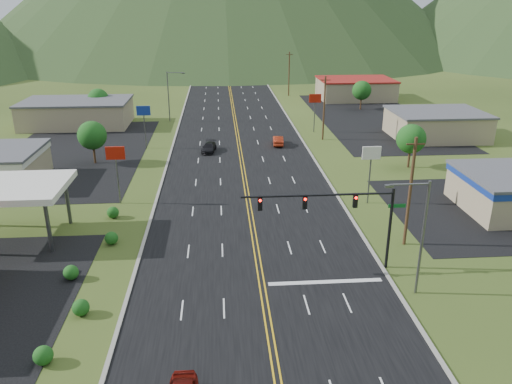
{
  "coord_description": "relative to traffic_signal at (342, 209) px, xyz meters",
  "views": [
    {
      "loc": [
        -3.01,
        -21.54,
        20.61
      ],
      "look_at": [
        0.18,
        20.52,
        4.5
      ],
      "focal_mm": 35.0,
      "sensor_mm": 36.0,
      "label": 1
    }
  ],
  "objects": [
    {
      "name": "streetlight_east",
      "position": [
        4.7,
        -4.0,
        -0.15
      ],
      "size": [
        3.28,
        0.25,
        9.0
      ],
      "color": "#59595E",
      "rests_on": "ground"
    },
    {
      "name": "tree_west_b",
      "position": [
        -31.48,
        58.0,
        -1.44
      ],
      "size": [
        3.84,
        3.84,
        5.82
      ],
      "color": "#382314",
      "rests_on": "ground"
    },
    {
      "name": "tree_west_a",
      "position": [
        -26.48,
        31.0,
        -1.44
      ],
      "size": [
        3.84,
        3.84,
        5.82
      ],
      "color": "#382314",
      "rests_on": "ground"
    },
    {
      "name": "utility_pole_a",
      "position": [
        7.02,
        4.0,
        -0.2
      ],
      "size": [
        1.6,
        0.28,
        10.0
      ],
      "color": "#382314",
      "rests_on": "ground"
    },
    {
      "name": "utility_pole_d",
      "position": [
        7.02,
        121.0,
        -0.2
      ],
      "size": [
        1.6,
        0.28,
        10.0
      ],
      "color": "#382314",
      "rests_on": "ground"
    },
    {
      "name": "pole_sign_east_b",
      "position": [
        6.52,
        46.0,
        -0.28
      ],
      "size": [
        2.0,
        0.18,
        6.4
      ],
      "color": "#59595E",
      "rests_on": "ground"
    },
    {
      "name": "utility_pole_c",
      "position": [
        7.02,
        81.0,
        -0.2
      ],
      "size": [
        1.6,
        0.28,
        10.0
      ],
      "color": "#382314",
      "rests_on": "ground"
    },
    {
      "name": "building_east_mid",
      "position": [
        25.52,
        41.0,
        -3.17
      ],
      "size": [
        14.4,
        11.4,
        4.3
      ],
      "color": "gray",
      "rests_on": "ground"
    },
    {
      "name": "traffic_signal",
      "position": [
        0.0,
        0.0,
        0.0
      ],
      "size": [
        13.1,
        0.43,
        7.0
      ],
      "color": "black",
      "rests_on": "ground"
    },
    {
      "name": "gas_canopy",
      "position": [
        -28.48,
        8.0,
        -0.46
      ],
      "size": [
        10.0,
        8.0,
        5.3
      ],
      "color": "white",
      "rests_on": "ground"
    },
    {
      "name": "building_east_far",
      "position": [
        21.52,
        76.0,
        -3.07
      ],
      "size": [
        16.4,
        12.4,
        4.5
      ],
      "color": "gray",
      "rests_on": "ground"
    },
    {
      "name": "pole_sign_west_a",
      "position": [
        -20.48,
        16.0,
        -0.28
      ],
      "size": [
        2.0,
        0.18,
        6.4
      ],
      "color": "#59595E",
      "rests_on": "ground"
    },
    {
      "name": "car_dark_mid",
      "position": [
        -11.03,
        35.32,
        -4.69
      ],
      "size": [
        2.41,
        4.62,
        1.28
      ],
      "primitive_type": "imported",
      "rotation": [
        0.0,
        0.0,
        -0.14
      ],
      "color": "black",
      "rests_on": "ground"
    },
    {
      "name": "building_west_far",
      "position": [
        -34.48,
        54.0,
        -3.07
      ],
      "size": [
        18.4,
        11.4,
        4.5
      ],
      "color": "gray",
      "rests_on": "ground"
    },
    {
      "name": "tree_east_b",
      "position": [
        19.52,
        64.0,
        -1.44
      ],
      "size": [
        3.84,
        3.84,
        5.82
      ],
      "color": "#382314",
      "rests_on": "ground"
    },
    {
      "name": "utility_pole_b",
      "position": [
        7.02,
        41.0,
        -0.2
      ],
      "size": [
        1.6,
        0.28,
        10.0
      ],
      "color": "#382314",
      "rests_on": "ground"
    },
    {
      "name": "pole_sign_west_b",
      "position": [
        -20.48,
        38.0,
        -0.28
      ],
      "size": [
        2.0,
        0.18,
        6.4
      ],
      "color": "#59595E",
      "rests_on": "ground"
    },
    {
      "name": "tree_east_a",
      "position": [
        15.52,
        26.0,
        -1.44
      ],
      "size": [
        3.84,
        3.84,
        5.82
      ],
      "color": "#382314",
      "rests_on": "ground"
    },
    {
      "name": "pole_sign_east_a",
      "position": [
        6.52,
        14.0,
        -0.28
      ],
      "size": [
        2.0,
        0.18,
        6.4
      ],
      "color": "#59595E",
      "rests_on": "ground"
    },
    {
      "name": "car_red_far",
      "position": [
        -0.49,
        38.25,
        -4.63
      ],
      "size": [
        1.8,
        4.35,
        1.4
      ],
      "primitive_type": "imported",
      "rotation": [
        0.0,
        0.0,
        3.07
      ],
      "color": "#9C2711",
      "rests_on": "ground"
    },
    {
      "name": "streetlight_west",
      "position": [
        -18.16,
        56.0,
        -0.15
      ],
      "size": [
        3.28,
        0.25,
        9.0
      ],
      "color": "#59595E",
      "rests_on": "ground"
    }
  ]
}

